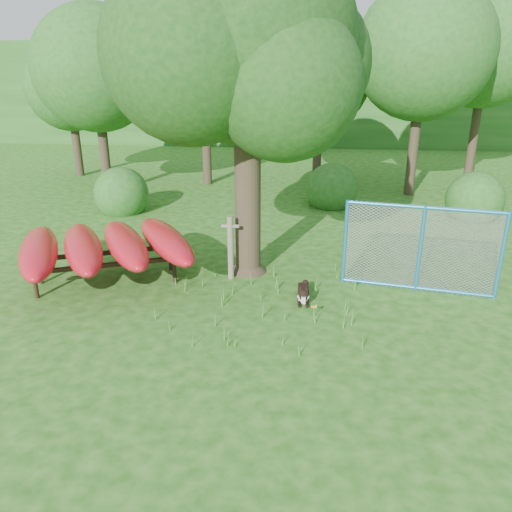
# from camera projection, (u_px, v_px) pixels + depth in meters

# --- Properties ---
(ground) EXTENTS (80.00, 80.00, 0.00)m
(ground) POSITION_uv_depth(u_px,v_px,m) (239.00, 328.00, 9.37)
(ground) COLOR #1D5210
(ground) RESTS_ON ground
(oak_tree) EXTENTS (5.39, 5.25, 7.43)m
(oak_tree) POSITION_uv_depth(u_px,v_px,m) (244.00, 48.00, 10.21)
(oak_tree) COLOR #31271B
(oak_tree) RESTS_ON ground
(wooden_post) EXTENTS (0.40, 0.14, 1.49)m
(wooden_post) POSITION_uv_depth(u_px,v_px,m) (231.00, 246.00, 11.28)
(wooden_post) COLOR #6C6051
(wooden_post) RESTS_ON ground
(kayak_rack) EXTENTS (4.81, 4.33, 1.17)m
(kayak_rack) POSITION_uv_depth(u_px,v_px,m) (104.00, 246.00, 10.99)
(kayak_rack) COLOR black
(kayak_rack) RESTS_ON ground
(husky_dog) EXTENTS (0.25, 0.99, 0.44)m
(husky_dog) POSITION_uv_depth(u_px,v_px,m) (303.00, 294.00, 10.40)
(husky_dog) COLOR black
(husky_dog) RESTS_ON ground
(fence_section) EXTENTS (3.23, 0.67, 3.18)m
(fence_section) POSITION_uv_depth(u_px,v_px,m) (420.00, 249.00, 10.61)
(fence_section) COLOR #2987C1
(fence_section) RESTS_ON ground
(wildflower_clump) EXTENTS (0.12, 0.10, 0.25)m
(wildflower_clump) POSITION_uv_depth(u_px,v_px,m) (314.00, 308.00, 9.71)
(wildflower_clump) COLOR #448D2E
(wildflower_clump) RESTS_ON ground
(bg_tree_a) EXTENTS (4.40, 4.40, 6.70)m
(bg_tree_a) POSITION_uv_depth(u_px,v_px,m) (95.00, 69.00, 17.70)
(bg_tree_a) COLOR #31271B
(bg_tree_a) RESTS_ON ground
(bg_tree_b) EXTENTS (5.20, 5.20, 8.22)m
(bg_tree_b) POSITION_uv_depth(u_px,v_px,m) (203.00, 37.00, 18.80)
(bg_tree_b) COLOR #31271B
(bg_tree_b) RESTS_ON ground
(bg_tree_c) EXTENTS (4.00, 4.00, 6.12)m
(bg_tree_c) POSITION_uv_depth(u_px,v_px,m) (320.00, 79.00, 19.82)
(bg_tree_c) COLOR #31271B
(bg_tree_c) RESTS_ON ground
(bg_tree_d) EXTENTS (4.80, 4.80, 7.50)m
(bg_tree_d) POSITION_uv_depth(u_px,v_px,m) (424.00, 51.00, 17.26)
(bg_tree_d) COLOR #31271B
(bg_tree_d) RESTS_ON ground
(bg_tree_e) EXTENTS (4.60, 4.60, 7.55)m
(bg_tree_e) POSITION_uv_depth(u_px,v_px,m) (487.00, 49.00, 19.69)
(bg_tree_e) COLOR #31271B
(bg_tree_e) RESTS_ON ground
(bg_tree_f) EXTENTS (3.60, 3.60, 5.55)m
(bg_tree_f) POSITION_uv_depth(u_px,v_px,m) (69.00, 88.00, 21.01)
(bg_tree_f) COLOR #31271B
(bg_tree_f) RESTS_ON ground
(shrub_left) EXTENTS (1.80, 1.80, 1.80)m
(shrub_left) POSITION_uv_depth(u_px,v_px,m) (123.00, 212.00, 16.83)
(shrub_left) COLOR #20591D
(shrub_left) RESTS_ON ground
(shrub_right) EXTENTS (1.80, 1.80, 1.80)m
(shrub_right) POSITION_uv_depth(u_px,v_px,m) (472.00, 218.00, 16.14)
(shrub_right) COLOR #20591D
(shrub_right) RESTS_ON ground
(shrub_mid) EXTENTS (1.80, 1.80, 1.80)m
(shrub_mid) POSITION_uv_depth(u_px,v_px,m) (331.00, 206.00, 17.52)
(shrub_mid) COLOR #20591D
(shrub_mid) RESTS_ON ground
(wooded_hillside) EXTENTS (80.00, 12.00, 6.00)m
(wooded_hillside) POSITION_uv_depth(u_px,v_px,m) (295.00, 91.00, 34.29)
(wooded_hillside) COLOR #20591D
(wooded_hillside) RESTS_ON ground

